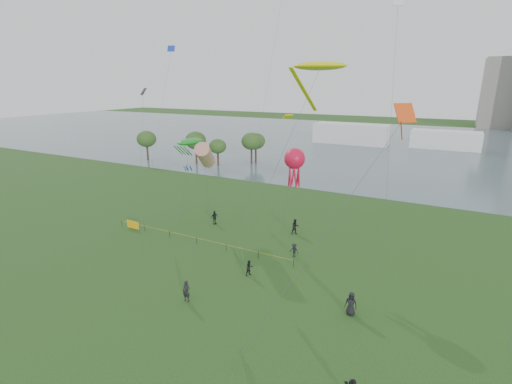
% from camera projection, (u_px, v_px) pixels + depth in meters
% --- Properties ---
extents(ground_plane, '(400.00, 400.00, 0.00)m').
position_uv_depth(ground_plane, '(195.00, 324.00, 28.52)').
color(ground_plane, '#183912').
extents(lake, '(400.00, 120.00, 0.08)m').
position_uv_depth(lake, '(393.00, 144.00, 113.31)').
color(lake, '#4E646C').
rests_on(lake, ground_plane).
extents(building_low, '(16.00, 18.00, 28.00)m').
position_uv_depth(building_low, '(504.00, 93.00, 152.67)').
color(building_low, gray).
rests_on(building_low, ground_plane).
extents(pavilion_left, '(22.00, 8.00, 6.00)m').
position_uv_depth(pavilion_left, '(351.00, 134.00, 113.63)').
color(pavilion_left, silver).
rests_on(pavilion_left, ground_plane).
extents(pavilion_right, '(18.00, 7.00, 5.00)m').
position_uv_depth(pavilion_right, '(445.00, 140.00, 104.63)').
color(pavilion_right, white).
rests_on(pavilion_right, ground_plane).
extents(trees, '(28.57, 14.61, 7.40)m').
position_uv_depth(trees, '(211.00, 141.00, 84.92)').
color(trees, '#362418').
rests_on(trees, ground_plane).
extents(fence, '(24.07, 0.07, 1.05)m').
position_uv_depth(fence, '(156.00, 230.00, 45.33)').
color(fence, black).
rests_on(fence, ground_plane).
extents(spectator_a, '(0.89, 0.95, 1.55)m').
position_uv_depth(spectator_a, '(249.00, 268.00, 35.52)').
color(spectator_a, black).
rests_on(spectator_a, ground_plane).
extents(spectator_b, '(1.07, 0.69, 1.55)m').
position_uv_depth(spectator_b, '(294.00, 250.00, 39.27)').
color(spectator_b, black).
rests_on(spectator_b, ground_plane).
extents(spectator_c, '(0.82, 1.15, 1.81)m').
position_uv_depth(spectator_c, '(215.00, 217.00, 48.57)').
color(spectator_c, black).
rests_on(spectator_c, ground_plane).
extents(spectator_d, '(0.97, 0.65, 1.96)m').
position_uv_depth(spectator_d, '(351.00, 304.00, 29.42)').
color(spectator_d, black).
rests_on(spectator_d, ground_plane).
extents(spectator_f, '(0.74, 0.54, 1.89)m').
position_uv_depth(spectator_f, '(186.00, 291.00, 31.25)').
color(spectator_f, black).
rests_on(spectator_f, ground_plane).
extents(spectator_g, '(1.19, 1.16, 1.94)m').
position_uv_depth(spectator_g, '(295.00, 227.00, 45.22)').
color(spectator_g, black).
rests_on(spectator_g, ground_plane).
extents(kite_stingray, '(9.04, 10.23, 19.95)m').
position_uv_depth(kite_stingray, '(319.00, 66.00, 37.72)').
color(kite_stingray, '#3F3F42').
extents(kite_windsock, '(4.27, 5.13, 11.18)m').
position_uv_depth(kite_windsock, '(205.00, 155.00, 45.76)').
color(kite_windsock, '#3F3F42').
extents(kite_creature, '(2.90, 7.59, 10.57)m').
position_uv_depth(kite_creature, '(190.00, 142.00, 50.86)').
color(kite_creature, '#3F3F42').
extents(kite_octopus, '(2.12, 5.34, 11.58)m').
position_uv_depth(kite_octopus, '(295.00, 159.00, 37.27)').
color(kite_octopus, '#3F3F42').
extents(kite_delta, '(8.67, 9.13, 16.62)m').
position_uv_depth(kite_delta, '(396.00, 128.00, 23.07)').
color(kite_delta, '#3F3F42').
extents(small_kites, '(37.16, 15.16, 14.15)m').
position_uv_depth(small_kites, '(278.00, 30.00, 37.69)').
color(small_kites, '#1933B2').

